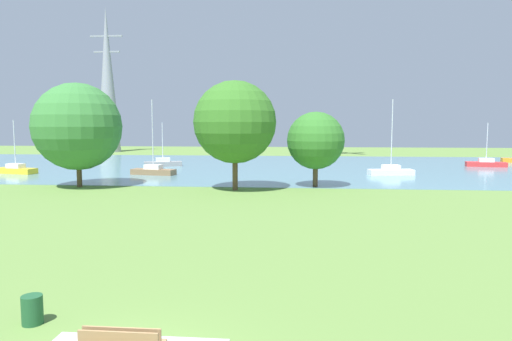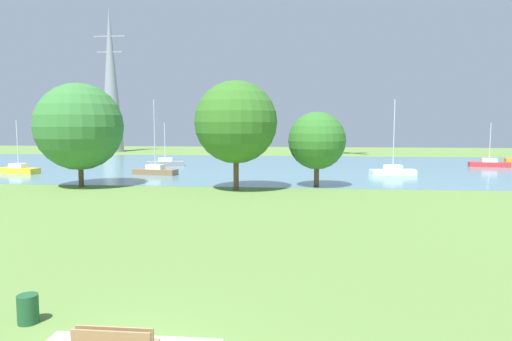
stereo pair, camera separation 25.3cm
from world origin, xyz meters
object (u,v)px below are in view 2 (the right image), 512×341
object	(u,v)px
tree_west_far	(236,122)
litter_bin	(28,309)
sailboat_brown	(155,170)
electricity_pylon	(111,80)
sailboat_yellow	(19,169)
tree_mid_shore	(79,127)
sailboat_gray	(165,163)
sailboat_white	(393,171)
tree_west_near	(317,141)
sailboat_red	(489,163)

from	to	relation	value
tree_west_far	litter_bin	bearing A→B (deg)	-94.43
sailboat_brown	tree_west_far	bearing A→B (deg)	-45.92
tree_west_far	electricity_pylon	size ratio (longest dim) A/B	0.32
sailboat_yellow	electricity_pylon	bearing A→B (deg)	98.68
tree_mid_shore	sailboat_gray	bearing A→B (deg)	85.71
sailboat_white	electricity_pylon	bearing A→B (deg)	141.07
sailboat_gray	sailboat_brown	xyz separation A→B (m)	(1.90, -9.92, 0.03)
tree_west_near	tree_mid_shore	bearing A→B (deg)	-174.53
sailboat_yellow	electricity_pylon	xyz separation A→B (m)	(-6.17, 40.42, 13.64)
sailboat_red	sailboat_gray	bearing A→B (deg)	-175.54
tree_west_near	sailboat_gray	bearing A→B (deg)	136.55
tree_west_near	electricity_pylon	bearing A→B (deg)	128.83
sailboat_white	tree_west_far	bearing A→B (deg)	-139.97
sailboat_white	sailboat_brown	bearing A→B (deg)	-175.58
sailboat_brown	sailboat_yellow	distance (m)	15.61
sailboat_white	tree_mid_shore	world-z (taller)	tree_mid_shore
tree_mid_shore	litter_bin	bearing A→B (deg)	-66.28
tree_west_near	litter_bin	bearing A→B (deg)	-106.88
sailboat_yellow	tree_west_near	xyz separation A→B (m)	(32.74, -7.92, 3.59)
tree_west_far	electricity_pylon	distance (m)	60.90
sailboat_gray	sailboat_yellow	distance (m)	17.03
sailboat_gray	tree_west_near	bearing A→B (deg)	-43.45
sailboat_brown	sailboat_white	world-z (taller)	sailboat_brown
sailboat_white	sailboat_yellow	size ratio (longest dim) A/B	1.36
sailboat_brown	tree_west_near	bearing A→B (deg)	-25.33
sailboat_brown	sailboat_yellow	bearing A→B (deg)	-179.31
sailboat_gray	sailboat_yellow	size ratio (longest dim) A/B	0.96
sailboat_brown	litter_bin	bearing A→B (deg)	-77.19
sailboat_gray	tree_west_near	xyz separation A→B (m)	(19.03, -18.03, 3.60)
tree_west_far	sailboat_gray	bearing A→B (deg)	120.78
litter_bin	tree_west_far	world-z (taller)	tree_west_far
sailboat_gray	tree_west_near	size ratio (longest dim) A/B	0.86
litter_bin	sailboat_yellow	world-z (taller)	sailboat_yellow
sailboat_brown	tree_mid_shore	bearing A→B (deg)	-108.65
litter_bin	sailboat_gray	xyz separation A→B (m)	(-10.29, 46.83, 0.05)
tree_west_near	sailboat_white	bearing A→B (deg)	50.07
sailboat_white	sailboat_red	xyz separation A→B (m)	(14.18, 11.19, -0.03)
sailboat_gray	sailboat_white	size ratio (longest dim) A/B	0.70
sailboat_brown	tree_west_far	distance (m)	15.83
sailboat_gray	tree_west_far	world-z (taller)	tree_west_far
sailboat_yellow	tree_west_near	world-z (taller)	tree_west_near
sailboat_yellow	tree_mid_shore	size ratio (longest dim) A/B	0.66
litter_bin	sailboat_brown	world-z (taller)	sailboat_brown
litter_bin	sailboat_white	xyz separation A→B (m)	(17.18, 38.88, 0.08)
sailboat_red	sailboat_brown	bearing A→B (deg)	-161.67
tree_mid_shore	tree_west_near	xyz separation A→B (m)	(20.53, 1.96, -1.21)
litter_bin	sailboat_gray	distance (m)	47.94
sailboat_brown	sailboat_white	xyz separation A→B (m)	(25.57, 1.98, -0.00)
tree_mid_shore	sailboat_yellow	bearing A→B (deg)	141.01
sailboat_white	tree_west_far	size ratio (longest dim) A/B	0.89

